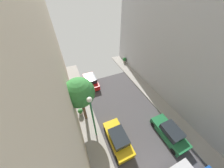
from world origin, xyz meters
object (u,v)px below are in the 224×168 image
(parked_car_right_2, at_px, (170,133))
(potted_plant_1, at_px, (80,112))
(potted_plant_0, at_px, (124,60))
(street_tree_0, at_px, (79,93))
(parked_car_left_4, at_px, (91,81))
(parked_car_left_3, at_px, (118,138))
(lamp_post, at_px, (92,114))

(parked_car_right_2, distance_m, potted_plant_1, 10.62)
(potted_plant_0, relative_size, potted_plant_1, 1.20)
(potted_plant_0, xyz_separation_m, potted_plant_1, (-11.22, -9.07, -0.12))
(street_tree_0, bearing_deg, potted_plant_0, 42.67)
(parked_car_left_4, bearing_deg, potted_plant_0, 24.79)
(parked_car_left_3, relative_size, lamp_post, 0.69)
(potted_plant_1, relative_size, lamp_post, 0.15)
(parked_car_left_3, distance_m, potted_plant_0, 16.31)
(street_tree_0, bearing_deg, parked_car_left_4, 68.21)
(potted_plant_0, bearing_deg, lamp_post, -129.44)
(street_tree_0, relative_size, potted_plant_0, 5.52)
(parked_car_left_3, xyz_separation_m, potted_plant_1, (-2.89, 4.95, -0.07))
(parked_car_right_2, height_order, street_tree_0, street_tree_0)
(street_tree_0, height_order, potted_plant_0, street_tree_0)
(parked_car_left_4, height_order, potted_plant_1, parked_car_left_4)
(parked_car_left_4, bearing_deg, parked_car_right_2, -65.53)
(parked_car_left_4, bearing_deg, street_tree_0, -111.79)
(parked_car_left_4, xyz_separation_m, parked_car_right_2, (5.40, -11.87, 0.00))
(parked_car_left_3, distance_m, street_tree_0, 6.19)
(potted_plant_0, bearing_deg, parked_car_left_3, -120.69)
(potted_plant_1, bearing_deg, street_tree_0, -60.78)
(parked_car_left_3, distance_m, parked_car_right_2, 5.66)
(potted_plant_1, xyz_separation_m, lamp_post, (0.99, -3.36, 3.47))
(parked_car_right_2, relative_size, potted_plant_1, 4.55)
(parked_car_right_2, distance_m, street_tree_0, 10.51)
(lamp_post, bearing_deg, parked_car_right_2, -24.19)
(parked_car_right_2, bearing_deg, street_tree_0, 143.44)
(parked_car_left_4, bearing_deg, lamp_post, -102.48)
(parked_car_right_2, xyz_separation_m, street_tree_0, (-7.82, 5.80, 3.94))
(parked_car_left_4, relative_size, lamp_post, 0.69)
(parked_car_right_2, bearing_deg, parked_car_left_3, 162.69)
(street_tree_0, bearing_deg, parked_car_right_2, -36.56)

